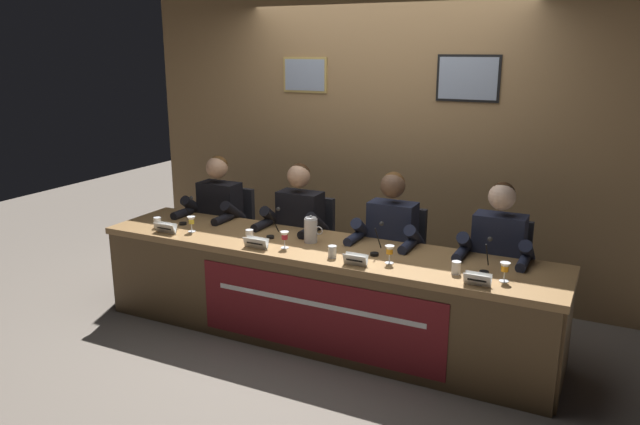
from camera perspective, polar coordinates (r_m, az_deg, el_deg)
ground_plane at (r=4.82m, az=-0.00°, el=-11.29°), size 12.00×12.00×0.00m
wall_back_panelled at (r=5.53m, az=5.83°, el=6.29°), size 4.72×0.14×2.60m
conference_table at (r=4.53m, az=-0.58°, el=-6.18°), size 3.52×0.75×0.73m
chair_far_left at (r=5.68m, az=-8.43°, el=-2.49°), size 0.44×0.45×0.91m
panelist_far_left at (r=5.45m, az=-9.73°, el=-0.27°), size 0.51×0.48×1.24m
nameplate_far_left at (r=4.98m, az=-14.12°, el=-1.39°), size 0.19×0.06×0.08m
juice_glass_far_left at (r=4.96m, az=-11.84°, el=-0.80°), size 0.06×0.06×0.12m
water_cup_far_left at (r=5.15m, az=-14.83°, el=-0.95°), size 0.06×0.06×0.08m
microphone_far_left at (r=5.20m, az=-12.34°, el=-0.21°), size 0.06×0.17×0.22m
chair_center_left at (r=5.28m, az=-1.21°, el=-3.69°), size 0.44×0.45×0.91m
panelist_center_left at (r=5.03m, az=-2.29°, el=-1.36°), size 0.51×0.48×1.24m
nameplate_center_left at (r=4.49m, az=-5.95°, el=-2.81°), size 0.19×0.06×0.08m
juice_glass_center_left at (r=4.46m, az=-3.30°, el=-2.25°), size 0.06×0.06×0.12m
water_cup_center_left at (r=4.67m, az=-6.55°, el=-2.15°), size 0.06×0.06×0.08m
microphone_center_left at (r=4.74m, az=-4.38°, el=-1.40°), size 0.06×0.17×0.22m
chair_center_right at (r=4.98m, az=7.06°, el=-4.99°), size 0.44×0.45×0.91m
panelist_center_right at (r=4.71m, az=6.35°, el=-2.58°), size 0.51×0.48×1.24m
nameplate_center_right at (r=4.13m, az=3.30°, el=-4.38°), size 0.17×0.06×0.08m
juice_glass_center_right at (r=4.17m, az=6.47°, el=-3.57°), size 0.06×0.06×0.12m
water_cup_center_right at (r=4.27m, az=1.15°, el=-3.71°), size 0.06×0.06×0.08m
microphone_center_right at (r=4.35m, az=5.29°, el=-2.90°), size 0.06×0.17×0.22m
chair_far_right at (r=4.79m, az=16.21°, el=-6.30°), size 0.44×0.45×0.91m
panelist_far_right at (r=4.52m, az=15.99°, el=-3.87°), size 0.51×0.48×1.24m
nameplate_far_right at (r=3.90m, az=14.39°, el=-6.03°), size 0.16×0.06×0.08m
juice_glass_far_right at (r=4.00m, az=16.76°, el=-4.98°), size 0.06×0.06×0.12m
water_cup_far_right at (r=4.06m, az=12.51°, el=-5.08°), size 0.06×0.06×0.08m
microphone_far_right at (r=4.13m, az=15.14°, el=-4.37°), size 0.06×0.17×0.22m
water_pitcher_central at (r=4.59m, az=-0.85°, el=-1.63°), size 0.15×0.10×0.21m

